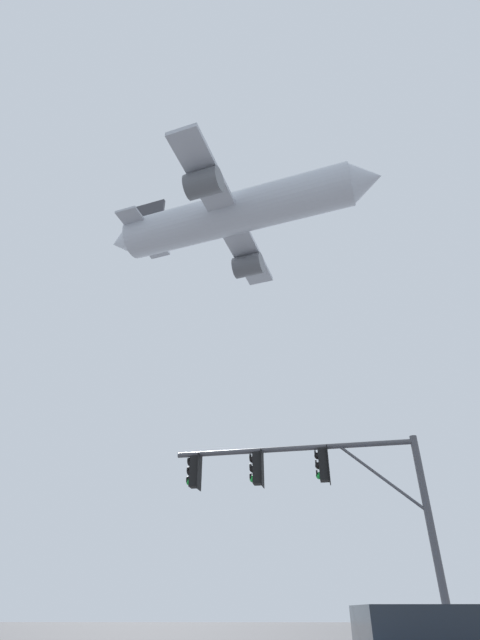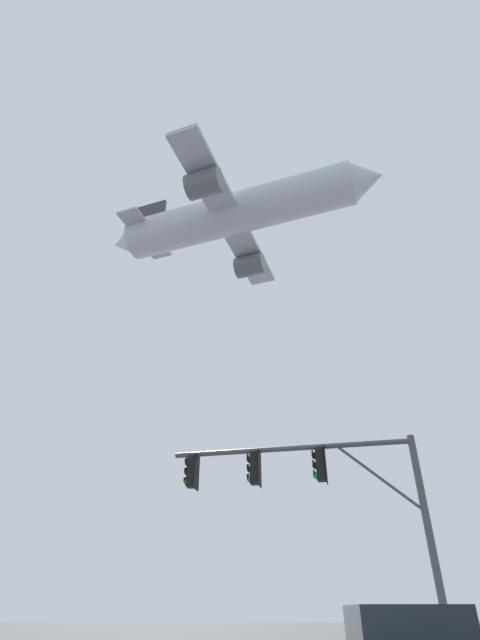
% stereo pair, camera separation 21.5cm
% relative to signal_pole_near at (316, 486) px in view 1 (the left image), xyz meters
% --- Properties ---
extents(signal_pole_near, '(6.97, 1.45, 5.74)m').
position_rel_signal_pole_near_xyz_m(signal_pole_near, '(0.00, 0.00, 0.00)').
color(signal_pole_near, '#4C4C51').
rests_on(signal_pole_near, ground).
extents(airplane, '(29.94, 23.13, 8.30)m').
position_rel_signal_pole_near_xyz_m(airplane, '(-3.25, 22.77, 32.89)').
color(airplane, '#B7BCC6').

